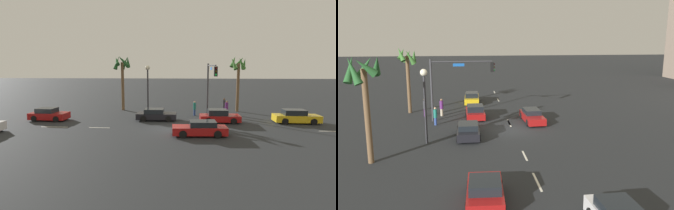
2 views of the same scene
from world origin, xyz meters
TOP-DOWN VIEW (x-y plane):
  - ground_plane at (0.00, 0.00)m, footprint 220.00×220.00m
  - lane_stripe_1 at (-11.20, 0.00)m, footprint 2.59×0.14m
  - lane_stripe_2 at (-6.79, 0.00)m, footprint 1.99×0.14m
  - lane_stripe_3 at (2.62, 0.00)m, footprint 2.17×0.14m
  - lane_stripe_4 at (2.26, 0.00)m, footprint 2.49×0.14m
  - lane_stripe_5 at (14.33, 0.00)m, footprint 1.90×0.14m
  - car_0 at (2.60, -2.30)m, footprint 4.63×1.96m
  - car_2 at (4.87, 3.24)m, footprint 4.13×2.04m
  - car_3 at (-13.39, 3.17)m, footprint 4.01×2.06m
  - car_4 at (12.70, 3.47)m, footprint 4.51×1.92m
  - car_5 at (-1.81, 3.97)m, footprint 4.27×1.94m
  - traffic_signal at (4.06, 5.27)m, footprint 0.49×6.34m
  - streetlamp at (-3.15, 7.24)m, footprint 0.56×0.56m
  - pedestrian_0 at (6.15, 6.74)m, footprint 0.51×0.51m
  - pedestrian_1 at (6.10, 8.45)m, footprint 0.46×0.46m
  - pedestrian_2 at (2.44, 7.06)m, footprint 0.40×0.40m
  - palm_tree_0 at (8.03, 10.32)m, footprint 2.31×2.32m
  - palm_tree_1 at (-7.00, 10.57)m, footprint 2.43×2.58m

SIDE VIEW (x-z plane):
  - ground_plane at x=0.00m, z-range 0.00..0.00m
  - lane_stripe_1 at x=-11.20m, z-range 0.00..0.01m
  - lane_stripe_2 at x=-6.79m, z-range 0.00..0.01m
  - lane_stripe_3 at x=2.62m, z-range 0.00..0.01m
  - lane_stripe_4 at x=2.26m, z-range 0.00..0.01m
  - lane_stripe_5 at x=14.33m, z-range 0.00..0.01m
  - car_5 at x=-1.81m, z-range -0.04..1.22m
  - car_0 at x=2.60m, z-range -0.04..1.22m
  - car_3 at x=-13.39m, z-range -0.05..1.30m
  - car_2 at x=4.87m, z-range -0.06..1.32m
  - car_4 at x=12.70m, z-range -0.05..1.34m
  - pedestrian_2 at x=2.44m, z-range 0.05..1.79m
  - pedestrian_0 at x=6.15m, z-range 0.05..1.89m
  - pedestrian_1 at x=6.10m, z-range 0.07..2.00m
  - streetlamp at x=-3.15m, z-range 1.21..7.12m
  - traffic_signal at x=4.06m, z-range 1.17..7.30m
  - palm_tree_0 at x=8.03m, z-range 1.77..9.00m
  - palm_tree_1 at x=-7.00m, z-range 1.87..9.16m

